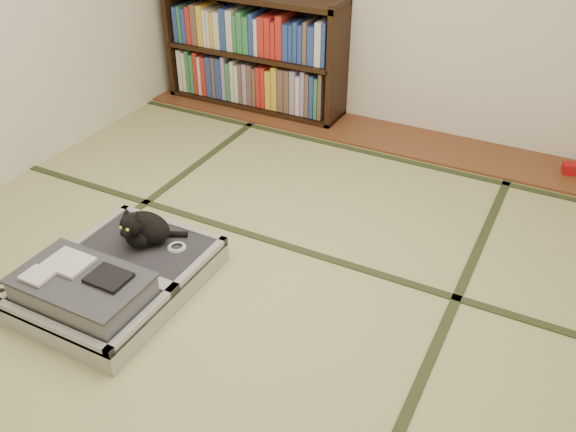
% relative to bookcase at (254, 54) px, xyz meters
% --- Properties ---
extents(floor, '(4.50, 4.50, 0.00)m').
position_rel_bookcase_xyz_m(floor, '(1.15, -2.07, -0.45)').
color(floor, tan).
rests_on(floor, ground).
extents(wood_strip, '(4.00, 0.50, 0.02)m').
position_rel_bookcase_xyz_m(wood_strip, '(1.15, -0.07, -0.44)').
color(wood_strip, brown).
rests_on(wood_strip, ground).
extents(red_item, '(0.17, 0.13, 0.07)m').
position_rel_bookcase_xyz_m(red_item, '(2.54, -0.04, -0.40)').
color(red_item, '#AB0D11').
rests_on(red_item, wood_strip).
extents(room_shell, '(4.50, 4.50, 4.50)m').
position_rel_bookcase_xyz_m(room_shell, '(1.15, -2.07, 1.01)').
color(room_shell, white).
rests_on(room_shell, ground).
extents(tatami_borders, '(4.00, 4.50, 0.01)m').
position_rel_bookcase_xyz_m(tatami_borders, '(1.15, -1.57, -0.45)').
color(tatami_borders, '#2D381E').
rests_on(tatami_borders, ground).
extents(bookcase, '(1.52, 0.35, 0.98)m').
position_rel_bookcase_xyz_m(bookcase, '(0.00, 0.00, 0.00)').
color(bookcase, black).
rests_on(bookcase, wood_strip).
extents(suitcase, '(0.72, 0.96, 0.28)m').
position_rel_bookcase_xyz_m(suitcase, '(0.58, -2.45, -0.35)').
color(suitcase, '#BBBCC1').
rests_on(suitcase, floor).
extents(cat, '(0.32, 0.32, 0.26)m').
position_rel_bookcase_xyz_m(cat, '(0.56, -2.16, -0.22)').
color(cat, black).
rests_on(cat, suitcase).
extents(cable_coil, '(0.10, 0.10, 0.02)m').
position_rel_bookcase_xyz_m(cable_coil, '(0.74, -2.12, -0.30)').
color(cable_coil, white).
rests_on(cable_coil, suitcase).
extents(hanger, '(0.36, 0.25, 0.01)m').
position_rel_bookcase_xyz_m(hanger, '(0.13, -2.62, -0.44)').
color(hanger, black).
rests_on(hanger, floor).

